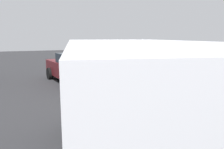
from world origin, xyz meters
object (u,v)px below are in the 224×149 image
(art_car_decorated, at_px, (119,78))
(parked_sedan_behind_right, at_px, (76,68))
(parked_van_near_right, at_px, (140,102))
(parked_sedan_far_right, at_px, (109,59))

(art_car_decorated, distance_m, parked_sedan_behind_right, 3.47)
(parked_van_near_right, xyz_separation_m, parked_sedan_far_right, (10.88, -4.01, -0.49))
(parked_van_near_right, bearing_deg, parked_sedan_far_right, -7.56)
(art_car_decorated, bearing_deg, parked_sedan_behind_right, -175.69)
(parked_van_near_right, height_order, parked_sedan_far_right, parked_van_near_right)
(parked_van_near_right, bearing_deg, art_car_decorated, -8.08)
(art_car_decorated, height_order, parked_sedan_behind_right, art_car_decorated)
(art_car_decorated, relative_size, parked_sedan_far_right, 1.10)
(parked_sedan_behind_right, bearing_deg, parked_sedan_far_right, -49.71)
(parked_van_near_right, xyz_separation_m, parked_sedan_behind_right, (7.37, -0.81, -0.47))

